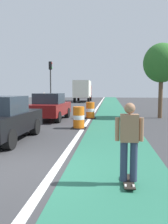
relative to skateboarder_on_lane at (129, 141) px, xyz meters
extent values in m
plane|color=#38383A|center=(-2.61, 0.67, -0.91)|extent=(100.00, 100.00, 0.00)
cube|color=#286B51|center=(-0.21, 12.67, -0.91)|extent=(2.50, 80.00, 0.01)
cube|color=silver|center=(-1.71, 12.67, -0.91)|extent=(0.20, 80.00, 0.01)
cube|color=black|center=(0.00, 0.00, -0.84)|extent=(0.23, 0.80, 0.02)
cylinder|color=silver|center=(-0.08, 0.26, -0.86)|extent=(0.04, 0.11, 0.11)
cylinder|color=silver|center=(0.07, 0.26, -0.86)|extent=(0.04, 0.11, 0.11)
cylinder|color=silver|center=(-0.07, -0.26, -0.86)|extent=(0.04, 0.11, 0.11)
cylinder|color=silver|center=(0.08, -0.26, -0.86)|extent=(0.04, 0.11, 0.11)
cylinder|color=#2D3851|center=(-0.10, 0.00, -0.42)|extent=(0.15, 0.15, 0.82)
cylinder|color=#2D3851|center=(0.10, 0.00, -0.42)|extent=(0.15, 0.15, 0.82)
cube|color=#9E7051|center=(0.00, 0.00, 0.27)|extent=(0.36, 0.22, 0.56)
cylinder|color=#9E7051|center=(-0.24, 0.00, 0.24)|extent=(0.09, 0.09, 0.48)
cylinder|color=#9E7051|center=(0.24, 0.00, 0.24)|extent=(0.09, 0.09, 0.48)
sphere|color=#9E7051|center=(0.00, 0.00, 0.67)|extent=(0.22, 0.22, 0.22)
cube|color=black|center=(-4.43, 3.70, -0.21)|extent=(1.89, 4.12, 0.72)
cylinder|color=black|center=(-3.60, 4.97, -0.57)|extent=(0.29, 0.68, 0.68)
cylinder|color=black|center=(-3.63, 2.42, -0.57)|extent=(0.29, 0.68, 0.68)
cube|color=maroon|center=(-4.16, 9.85, -0.21)|extent=(1.98, 4.16, 0.72)
cube|color=#232D38|center=(-4.17, 9.60, 0.47)|extent=(1.68, 1.78, 0.64)
cylinder|color=black|center=(-4.94, 11.15, -0.57)|extent=(0.30, 0.69, 0.68)
cylinder|color=black|center=(-3.30, 11.09, -0.57)|extent=(0.30, 0.69, 0.68)
cylinder|color=black|center=(-5.03, 8.61, -0.57)|extent=(0.30, 0.69, 0.68)
cylinder|color=black|center=(-3.39, 8.55, -0.57)|extent=(0.30, 0.69, 0.68)
cylinder|color=orange|center=(-1.93, 6.75, -0.66)|extent=(0.56, 0.56, 0.42)
cylinder|color=white|center=(-1.93, 6.75, -0.35)|extent=(0.57, 0.57, 0.21)
cylinder|color=orange|center=(-1.93, 6.75, -0.03)|extent=(0.56, 0.56, 0.42)
cube|color=black|center=(-1.93, 6.75, -0.89)|extent=(0.73, 0.73, 0.04)
cylinder|color=orange|center=(-1.68, 10.82, -0.66)|extent=(0.56, 0.56, 0.42)
cylinder|color=white|center=(-1.68, 10.82, -0.35)|extent=(0.57, 0.57, 0.21)
cylinder|color=orange|center=(-1.68, 10.82, -0.03)|extent=(0.56, 0.56, 0.42)
cube|color=black|center=(-1.68, 10.82, -0.89)|extent=(0.73, 0.73, 0.04)
cube|color=silver|center=(-4.54, 30.83, 1.07)|extent=(2.41, 5.65, 2.50)
cube|color=#B21E19|center=(-4.62, 34.68, 0.62)|extent=(2.24, 1.94, 2.10)
cylinder|color=black|center=(-5.65, 34.46, -0.43)|extent=(0.32, 0.97, 0.96)
cylinder|color=black|center=(-3.59, 34.50, -0.43)|extent=(0.32, 0.97, 0.96)
cylinder|color=black|center=(-5.54, 29.41, -0.43)|extent=(0.32, 0.97, 0.96)
cylinder|color=black|center=(-3.48, 29.46, -0.43)|extent=(0.32, 0.97, 0.96)
cylinder|color=#2D2D2D|center=(-7.21, 21.94, 1.19)|extent=(0.14, 0.14, 4.20)
cube|color=black|center=(-7.21, 21.94, 3.74)|extent=(0.32, 0.32, 0.90)
sphere|color=red|center=(-7.04, 21.94, 4.00)|extent=(0.16, 0.16, 0.16)
sphere|color=green|center=(-7.04, 21.94, 3.48)|extent=(0.16, 0.16, 0.16)
cylinder|color=#33333D|center=(-7.14, 18.86, -0.48)|extent=(0.20, 0.20, 0.86)
cube|color=#338C4C|center=(-7.14, 18.86, 0.22)|extent=(0.34, 0.20, 0.54)
sphere|color=beige|center=(-7.14, 18.86, 0.60)|extent=(0.20, 0.20, 0.20)
cylinder|color=brown|center=(3.01, 11.56, 0.39)|extent=(0.28, 0.28, 2.60)
ellipsoid|color=#2D6B28|center=(3.01, 11.56, 2.79)|extent=(2.40, 2.40, 2.60)
camera|label=1|loc=(-0.40, -4.74, 1.05)|focal=37.63mm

